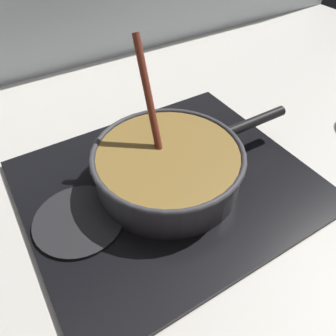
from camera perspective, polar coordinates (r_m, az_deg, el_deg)
The scene contains 5 objects.
ground at distance 0.61m, azimuth 7.83°, elevation -15.40°, with size 2.40×1.60×0.04m, color beige.
hob_plate at distance 0.68m, azimuth 0.00°, elevation -2.68°, with size 0.56×0.48×0.01m, color black.
burner_ring at distance 0.67m, azimuth 0.00°, elevation -2.10°, with size 0.18×0.18×0.01m, color #592D0C.
spare_burner at distance 0.63m, azimuth -15.05°, elevation -8.57°, with size 0.17×0.17×0.01m, color #262628.
cooking_pan at distance 0.65m, azimuth 0.09°, elevation 0.40°, with size 0.45×0.30×0.26m.
Camera 1 is at (-0.23, -0.22, 0.50)m, focal length 35.46 mm.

